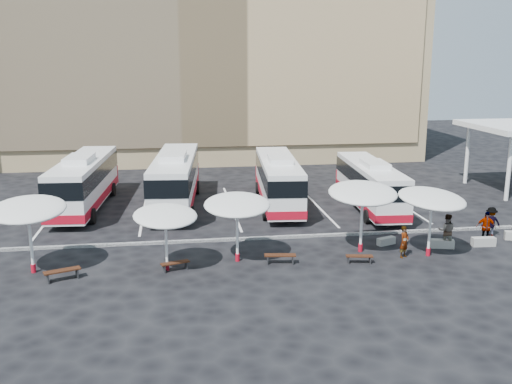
{
  "coord_description": "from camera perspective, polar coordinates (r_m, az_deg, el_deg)",
  "views": [
    {
      "loc": [
        -3.83,
        -30.24,
        10.09
      ],
      "look_at": [
        1.0,
        3.0,
        2.2
      ],
      "focal_mm": 40.0,
      "sensor_mm": 36.0,
      "label": 1
    }
  ],
  "objects": [
    {
      "name": "bus_2",
      "position": [
        39.83,
        2.23,
        1.29
      ],
      "size": [
        3.38,
        11.67,
        3.65
      ],
      "rotation": [
        0.0,
        0.0,
        -0.08
      ],
      "color": "white",
      "rests_on": "ground"
    },
    {
      "name": "ground",
      "position": [
        32.11,
        -1.0,
        -5.1
      ],
      "size": [
        120.0,
        120.0,
        0.0
      ],
      "primitive_type": "plane",
      "color": "black",
      "rests_on": "ground"
    },
    {
      "name": "sunshade_3",
      "position": [
        30.33,
        10.63,
        -0.12
      ],
      "size": [
        3.93,
        3.97,
        3.78
      ],
      "rotation": [
        0.0,
        0.0,
        -0.09
      ],
      "color": "white",
      "rests_on": "ground"
    },
    {
      "name": "passenger_0",
      "position": [
        30.56,
        14.62,
        -4.84
      ],
      "size": [
        0.73,
        0.69,
        1.68
      ],
      "primitive_type": "imported",
      "rotation": [
        0.0,
        0.0,
        0.63
      ],
      "color": "black",
      "rests_on": "ground"
    },
    {
      "name": "conc_bench_1",
      "position": [
        32.82,
        18.13,
        -4.94
      ],
      "size": [
        1.3,
        0.74,
        0.46
      ],
      "primitive_type": "cube",
      "rotation": [
        0.0,
        0.0,
        -0.29
      ],
      "color": "gray",
      "rests_on": "ground"
    },
    {
      "name": "wood_bench_2",
      "position": [
        28.85,
        2.43,
        -6.48
      ],
      "size": [
        1.63,
        0.63,
        0.49
      ],
      "rotation": [
        0.0,
        0.0,
        -0.14
      ],
      "color": "black",
      "rests_on": "ground"
    },
    {
      "name": "passenger_2",
      "position": [
        34.28,
        22.01,
        -3.31
      ],
      "size": [
        1.15,
        0.75,
        1.82
      ],
      "primitive_type": "imported",
      "rotation": [
        0.0,
        0.0,
        -0.31
      ],
      "color": "black",
      "rests_on": "ground"
    },
    {
      "name": "curb_divider",
      "position": [
        32.56,
        -1.11,
        -4.7
      ],
      "size": [
        34.0,
        0.25,
        0.15
      ],
      "primitive_type": "cube",
      "color": "black",
      "rests_on": "ground"
    },
    {
      "name": "passenger_3",
      "position": [
        35.52,
        22.43,
        -2.82
      ],
      "size": [
        1.18,
        0.71,
        1.79
      ],
      "primitive_type": "imported",
      "rotation": [
        0.0,
        0.0,
        3.1
      ],
      "color": "black",
      "rests_on": "ground"
    },
    {
      "name": "bay_lines",
      "position": [
        39.74,
        -2.46,
        -1.5
      ],
      "size": [
        24.15,
        12.0,
        0.01
      ],
      "color": "white",
      "rests_on": "ground"
    },
    {
      "name": "bus_1",
      "position": [
        39.91,
        -8.07,
        1.4
      ],
      "size": [
        3.73,
        12.56,
        3.93
      ],
      "rotation": [
        0.0,
        0.0,
        -0.09
      ],
      "color": "white",
      "rests_on": "ground"
    },
    {
      "name": "sunshade_1",
      "position": [
        27.61,
        -9.06,
        -2.4
      ],
      "size": [
        3.84,
        3.87,
        3.22
      ],
      "rotation": [
        0.0,
        0.0,
        0.29
      ],
      "color": "white",
      "rests_on": "ground"
    },
    {
      "name": "sunshade_4",
      "position": [
        30.57,
        17.19,
        -0.67
      ],
      "size": [
        4.58,
        4.61,
        3.61
      ],
      "rotation": [
        0.0,
        0.0,
        0.43
      ],
      "color": "white",
      "rests_on": "ground"
    },
    {
      "name": "wood_bench_3",
      "position": [
        29.37,
        10.29,
        -6.44
      ],
      "size": [
        1.39,
        0.59,
        0.41
      ],
      "rotation": [
        0.0,
        0.0,
        -0.17
      ],
      "color": "black",
      "rests_on": "ground"
    },
    {
      "name": "bus_3",
      "position": [
        39.66,
        11.34,
        0.84
      ],
      "size": [
        3.03,
        11.0,
        3.45
      ],
      "rotation": [
        0.0,
        0.0,
        -0.06
      ],
      "color": "white",
      "rests_on": "ground"
    },
    {
      "name": "wood_bench_0",
      "position": [
        28.25,
        -18.8,
        -7.61
      ],
      "size": [
        1.7,
        1.03,
        0.51
      ],
      "rotation": [
        0.0,
        0.0,
        0.38
      ],
      "color": "black",
      "rests_on": "ground"
    },
    {
      "name": "sandstone_building",
      "position": [
        62.28,
        -4.91,
        15.51
      ],
      "size": [
        42.0,
        18.25,
        29.6
      ],
      "color": "tan",
      "rests_on": "ground"
    },
    {
      "name": "sunshade_2",
      "position": [
        28.45,
        -1.91,
        -1.31
      ],
      "size": [
        3.53,
        3.58,
        3.48
      ],
      "rotation": [
        0.0,
        0.0,
        -0.06
      ],
      "color": "white",
      "rests_on": "ground"
    },
    {
      "name": "bus_0",
      "position": [
        40.73,
        -16.79,
        1.12
      ],
      "size": [
        3.44,
        12.19,
        3.82
      ],
      "rotation": [
        0.0,
        0.0,
        -0.07
      ],
      "color": "white",
      "rests_on": "ground"
    },
    {
      "name": "sunshade_0",
      "position": [
        28.92,
        -21.85,
        -1.66
      ],
      "size": [
        3.59,
        3.64,
        3.7
      ],
      "rotation": [
        0.0,
        0.0,
        0.02
      ],
      "color": "white",
      "rests_on": "ground"
    },
    {
      "name": "wood_bench_1",
      "position": [
        28.22,
        -8.08,
        -7.15
      ],
      "size": [
        1.45,
        0.78,
        0.43
      ],
      "rotation": [
        0.0,
        0.0,
        0.3
      ],
      "color": "black",
      "rests_on": "ground"
    },
    {
      "name": "conc_bench_0",
      "position": [
        32.55,
        12.89,
        -4.81
      ],
      "size": [
        1.15,
        0.73,
        0.41
      ],
      "primitive_type": "cube",
      "rotation": [
        0.0,
        0.0,
        0.37
      ],
      "color": "gray",
      "rests_on": "ground"
    },
    {
      "name": "passenger_1",
      "position": [
        32.73,
        18.57,
        -3.72
      ],
      "size": [
        1.13,
        1.02,
        1.89
      ],
      "primitive_type": "imported",
      "rotation": [
        0.0,
        0.0,
        2.75
      ],
      "color": "black",
      "rests_on": "ground"
    },
    {
      "name": "conc_bench_2",
      "position": [
        33.93,
        21.79,
        -4.64
      ],
      "size": [
        1.3,
        0.49,
        0.48
      ],
      "primitive_type": "cube",
      "rotation": [
        0.0,
        0.0,
        -0.05
      ],
      "color": "gray",
      "rests_on": "ground"
    }
  ]
}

